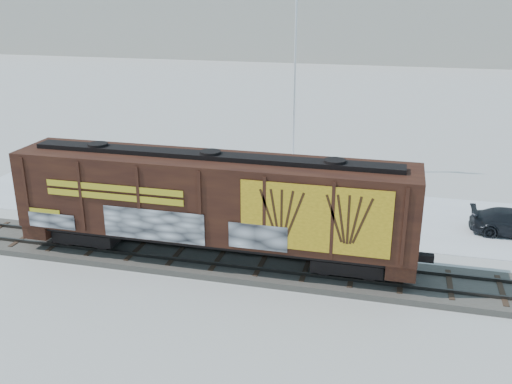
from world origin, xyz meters
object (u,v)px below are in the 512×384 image
(hopper_railcar, at_px, (212,200))
(flagpole, at_px, (296,99))
(car_white, at_px, (288,199))
(car_silver, at_px, (119,188))

(hopper_railcar, xyz_separation_m, flagpole, (1.02, 14.50, 1.94))
(hopper_railcar, distance_m, car_white, 7.89)
(flagpole, bearing_deg, hopper_railcar, -94.03)
(hopper_railcar, relative_size, car_silver, 3.96)
(hopper_railcar, relative_size, car_white, 4.25)
(hopper_railcar, distance_m, flagpole, 14.66)
(hopper_railcar, height_order, flagpole, flagpole)
(flagpole, bearing_deg, car_silver, -137.74)
(flagpole, relative_size, car_white, 3.17)
(car_silver, bearing_deg, car_white, -65.26)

